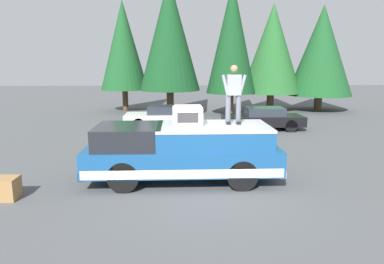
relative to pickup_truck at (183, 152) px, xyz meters
name	(u,v)px	position (x,y,z in m)	size (l,w,h in m)	color
ground_plane	(210,185)	(-0.44, -0.75, -0.87)	(90.00, 90.00, 0.00)	#4C4F51
pickup_truck	(183,152)	(0.00, 0.00, 0.00)	(2.01, 5.54, 1.65)	navy
compressor_unit	(188,115)	(0.03, -0.15, 1.05)	(0.65, 0.84, 0.56)	silver
person_on_truck_bed	(234,93)	(0.15, -1.47, 1.68)	(0.29, 0.72, 1.69)	#4C515B
parked_car_black	(263,119)	(7.84, -4.29, -0.29)	(1.64, 4.10, 1.16)	black
parked_car_white	(164,117)	(8.73, 0.83, -0.29)	(1.64, 4.10, 1.16)	white
wooden_crate	(6,188)	(-1.24, 4.48, -0.59)	(0.56, 0.56, 0.56)	olive
conifer_far_left	(321,51)	(14.95, -10.04, 3.36)	(4.47, 4.47, 7.36)	#4C3826
conifer_left	(272,49)	(15.29, -6.64, 3.51)	(4.21, 4.21, 7.50)	#4C3826
conifer_center_left	(232,38)	(13.17, -3.40, 4.12)	(3.21, 3.21, 8.56)	#4C3826
conifer_center_right	(169,35)	(13.38, 0.58, 4.30)	(3.94, 3.94, 8.73)	#4C3826
conifer_right	(123,46)	(15.44, 3.83, 3.71)	(3.30, 3.30, 7.66)	#4C3826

